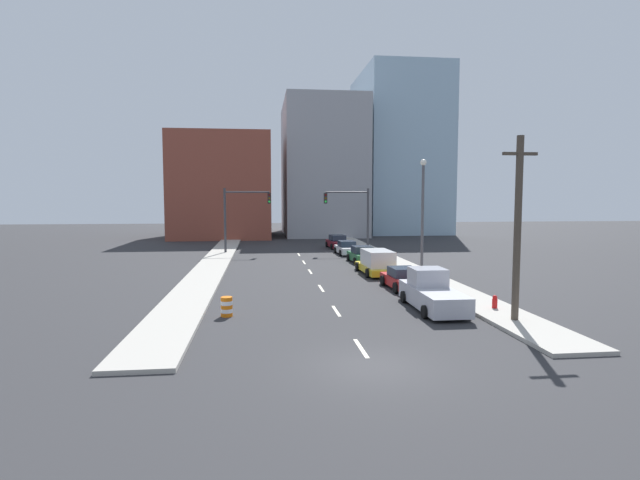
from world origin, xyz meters
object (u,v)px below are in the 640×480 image
(sedan_maroon, at_px, (337,242))
(traffic_signal_left, at_px, (238,211))
(box_truck_yellow, at_px, (377,263))
(sedan_white, at_px, (347,248))
(fire_hydrant, at_px, (495,303))
(utility_pole_right_near, at_px, (518,228))
(sedan_green, at_px, (362,255))
(traffic_barrel, at_px, (227,307))
(sedan_red, at_px, (403,279))
(pickup_truck_silver, at_px, (432,293))
(traffic_signal_right, at_px, (356,211))
(street_lamp, at_px, (423,210))

(sedan_maroon, bearing_deg, traffic_signal_left, -161.16)
(box_truck_yellow, distance_m, sedan_white, 13.39)
(fire_hydrant, height_order, sedan_white, sedan_white)
(utility_pole_right_near, xyz_separation_m, sedan_green, (-2.57, 22.10, -3.68))
(utility_pole_right_near, distance_m, sedan_green, 22.55)
(utility_pole_right_near, relative_size, sedan_green, 1.95)
(traffic_barrel, bearing_deg, box_truck_yellow, 50.21)
(sedan_red, xyz_separation_m, box_truck_yellow, (-0.24, 6.17, 0.25))
(pickup_truck_silver, relative_size, sedan_red, 1.33)
(sedan_green, bearing_deg, sedan_maroon, 88.52)
(utility_pole_right_near, relative_size, sedan_red, 1.90)
(traffic_signal_right, distance_m, utility_pole_right_near, 30.53)
(street_lamp, bearing_deg, sedan_white, 100.56)
(utility_pole_right_near, bearing_deg, street_lamp, 89.97)
(street_lamp, distance_m, sedan_white, 16.10)
(traffic_signal_right, distance_m, sedan_white, 4.38)
(traffic_signal_left, bearing_deg, box_truck_yellow, -54.34)
(sedan_white, distance_m, sedan_maroon, 6.36)
(traffic_barrel, relative_size, street_lamp, 0.11)
(fire_hydrant, xyz_separation_m, box_truck_yellow, (-3.01, 12.84, 0.46))
(sedan_green, bearing_deg, pickup_truck_silver, -93.15)
(street_lamp, bearing_deg, box_truck_yellow, 146.30)
(utility_pole_right_near, height_order, sedan_green, utility_pole_right_near)
(sedan_green, bearing_deg, traffic_signal_left, 140.59)
(pickup_truck_silver, bearing_deg, box_truck_yellow, 90.78)
(pickup_truck_silver, distance_m, sedan_green, 18.79)
(sedan_maroon, bearing_deg, sedan_white, -93.44)
(street_lamp, height_order, sedan_red, street_lamp)
(fire_hydrant, xyz_separation_m, sedan_green, (-2.76, 19.73, 0.24))
(utility_pole_right_near, distance_m, sedan_white, 28.97)
(utility_pole_right_near, xyz_separation_m, box_truck_yellow, (-2.81, 15.20, -3.46))
(utility_pole_right_near, distance_m, sedan_red, 10.10)
(traffic_signal_left, height_order, box_truck_yellow, traffic_signal_left)
(utility_pole_right_near, height_order, traffic_barrel, utility_pole_right_near)
(traffic_signal_right, distance_m, sedan_red, 21.80)
(street_lamp, bearing_deg, sedan_maroon, 97.45)
(traffic_signal_left, height_order, sedan_green, traffic_signal_left)
(sedan_white, bearing_deg, pickup_truck_silver, -91.86)
(utility_pole_right_near, distance_m, sedan_maroon, 35.25)
(sedan_green, bearing_deg, traffic_barrel, -121.30)
(pickup_truck_silver, xyz_separation_m, box_truck_yellow, (-0.07, 11.89, 0.06))
(traffic_signal_right, distance_m, box_truck_yellow, 15.73)
(traffic_signal_right, xyz_separation_m, sedan_maroon, (-1.25, 4.45, -3.68))
(fire_hydrant, distance_m, pickup_truck_silver, 3.11)
(traffic_barrel, bearing_deg, traffic_signal_right, 67.36)
(box_truck_yellow, bearing_deg, sedan_white, 88.99)
(sedan_white, bearing_deg, sedan_green, -89.67)
(traffic_barrel, xyz_separation_m, sedan_red, (10.51, 6.16, 0.15))
(traffic_signal_left, relative_size, traffic_barrel, 7.07)
(traffic_signal_left, relative_size, traffic_signal_right, 1.00)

